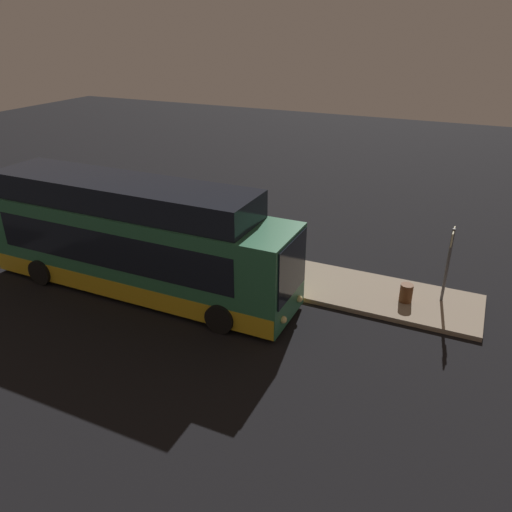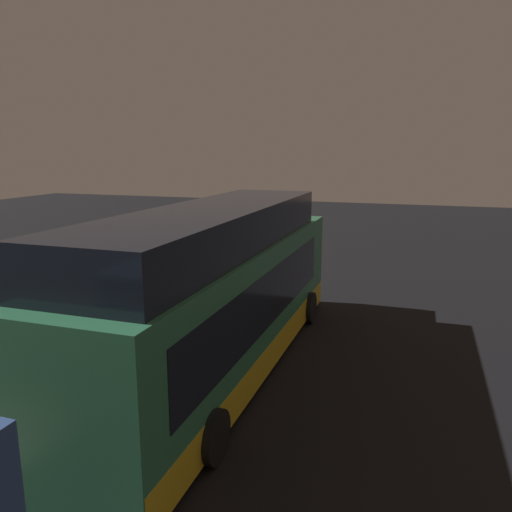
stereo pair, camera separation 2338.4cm
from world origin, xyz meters
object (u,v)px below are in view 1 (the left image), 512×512
Objects in this scene: bus_lead at (135,243)px; trash_bin at (406,293)px; passenger_with_bags at (204,233)px; passenger_boarding at (286,240)px; sign_post at (449,256)px; passenger_waiting at (254,236)px; suitcase at (292,261)px.

trash_bin is at bearing 17.31° from bus_lead.
passenger_with_bags reaches higher than trash_bin.
passenger_boarding is 3.50m from passenger_with_bags.
passenger_with_bags is 9.58m from sign_post.
trash_bin is at bearing -69.86° from passenger_waiting.
bus_lead reaches higher than trash_bin.
sign_post is at bearing 28.22° from trash_bin.
bus_lead is 5.99m from suitcase.
passenger_with_bags is (-1.99, -0.63, 0.01)m from passenger_waiting.
sign_post is 4.14× the size of trash_bin.
bus_lead is 5.89m from passenger_boarding.
bus_lead is 9.70m from trash_bin.
passenger_waiting is (2.76, 4.11, -0.83)m from bus_lead.
suitcase is 4.54m from trash_bin.
passenger_with_bags is 1.71× the size of suitcase.
passenger_boarding is 1.13× the size of passenger_with_bags.
suitcase is 1.43× the size of trash_bin.
trash_bin is (4.95, -1.19, -0.64)m from passenger_boarding.
passenger_waiting reaches higher than suitcase.
sign_post reaches higher than passenger_boarding.
sign_post reaches higher than passenger_waiting.
passenger_boarding reaches higher than passenger_with_bags.
passenger_waiting is (-1.46, 0.06, -0.12)m from passenger_boarding.
suitcase is (4.68, 3.50, -1.32)m from bus_lead.
passenger_with_bags is at bearing 175.73° from trash_bin.
sign_post reaches higher than trash_bin.
trash_bin is (4.50, -0.64, -0.02)m from suitcase.
sign_post is (6.09, -0.58, 0.76)m from passenger_boarding.
bus_lead is 5.02m from passenger_waiting.
passenger_waiting is 7.63m from sign_post.
sign_post is at bearing -0.30° from suitcase.
passenger_with_bags is 3.94m from suitcase.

